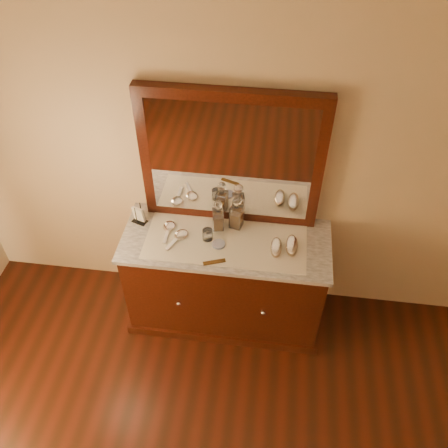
# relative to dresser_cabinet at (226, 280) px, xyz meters

# --- Properties ---
(dresser_cabinet) EXTENTS (1.40, 0.55, 0.82)m
(dresser_cabinet) POSITION_rel_dresser_cabinet_xyz_m (0.00, 0.00, 0.00)
(dresser_cabinet) COLOR black
(dresser_cabinet) RESTS_ON floor
(dresser_plinth) EXTENTS (1.46, 0.59, 0.08)m
(dresser_plinth) POSITION_rel_dresser_cabinet_xyz_m (0.00, 0.00, -0.37)
(dresser_plinth) COLOR black
(dresser_plinth) RESTS_ON floor
(knob_left) EXTENTS (0.04, 0.04, 0.04)m
(knob_left) POSITION_rel_dresser_cabinet_xyz_m (-0.30, -0.28, 0.04)
(knob_left) COLOR silver
(knob_left) RESTS_ON dresser_cabinet
(knob_right) EXTENTS (0.04, 0.04, 0.04)m
(knob_right) POSITION_rel_dresser_cabinet_xyz_m (0.30, -0.28, 0.04)
(knob_right) COLOR silver
(knob_right) RESTS_ON dresser_cabinet
(marble_top) EXTENTS (1.44, 0.59, 0.03)m
(marble_top) POSITION_rel_dresser_cabinet_xyz_m (0.00, 0.00, 0.42)
(marble_top) COLOR silver
(marble_top) RESTS_ON dresser_cabinet
(mirror_frame) EXTENTS (1.20, 0.08, 1.00)m
(mirror_frame) POSITION_rel_dresser_cabinet_xyz_m (0.00, 0.25, 0.94)
(mirror_frame) COLOR black
(mirror_frame) RESTS_ON marble_top
(mirror_glass) EXTENTS (1.06, 0.01, 0.86)m
(mirror_glass) POSITION_rel_dresser_cabinet_xyz_m (0.00, 0.21, 0.94)
(mirror_glass) COLOR white
(mirror_glass) RESTS_ON marble_top
(lace_runner) EXTENTS (1.10, 0.45, 0.00)m
(lace_runner) POSITION_rel_dresser_cabinet_xyz_m (0.00, -0.02, 0.44)
(lace_runner) COLOR silver
(lace_runner) RESTS_ON marble_top
(pin_dish) EXTENTS (0.10, 0.10, 0.02)m
(pin_dish) POSITION_rel_dresser_cabinet_xyz_m (-0.04, -0.06, 0.45)
(pin_dish) COLOR silver
(pin_dish) RESTS_ON lace_runner
(comb) EXTENTS (0.15, 0.08, 0.01)m
(comb) POSITION_rel_dresser_cabinet_xyz_m (-0.05, -0.21, 0.45)
(comb) COLOR brown
(comb) RESTS_ON lace_runner
(napkin_rack) EXTENTS (0.12, 0.09, 0.16)m
(napkin_rack) POSITION_rel_dresser_cabinet_xyz_m (-0.63, 0.10, 0.50)
(napkin_rack) COLOR black
(napkin_rack) RESTS_ON marble_top
(decanter_left) EXTENTS (0.09, 0.09, 0.25)m
(decanter_left) POSITION_rel_dresser_cabinet_xyz_m (-0.07, 0.11, 0.54)
(decanter_left) COLOR #905015
(decanter_left) RESTS_ON lace_runner
(decanter_right) EXTENTS (0.10, 0.10, 0.27)m
(decanter_right) POSITION_rel_dresser_cabinet_xyz_m (0.05, 0.15, 0.55)
(decanter_right) COLOR #905015
(decanter_right) RESTS_ON lace_runner
(brush_near) EXTENTS (0.08, 0.17, 0.05)m
(brush_near) POSITION_rel_dresser_cabinet_xyz_m (0.35, -0.05, 0.47)
(brush_near) COLOR #8F7657
(brush_near) RESTS_ON lace_runner
(brush_far) EXTENTS (0.08, 0.18, 0.05)m
(brush_far) POSITION_rel_dresser_cabinet_xyz_m (0.45, -0.02, 0.47)
(brush_far) COLOR #8F7657
(brush_far) RESTS_ON lace_runner
(hand_mirror_outer) EXTENTS (0.09, 0.22, 0.02)m
(hand_mirror_outer) POSITION_rel_dresser_cabinet_xyz_m (-0.41, 0.05, 0.45)
(hand_mirror_outer) COLOR silver
(hand_mirror_outer) RESTS_ON lace_runner
(hand_mirror_inner) EXTENTS (0.15, 0.23, 0.02)m
(hand_mirror_inner) POSITION_rel_dresser_cabinet_xyz_m (-0.32, -0.02, 0.45)
(hand_mirror_inner) COLOR silver
(hand_mirror_inner) RESTS_ON lace_runner
(tumblers) EXTENTS (0.07, 0.07, 0.08)m
(tumblers) POSITION_rel_dresser_cabinet_xyz_m (-0.12, -0.01, 0.48)
(tumblers) COLOR white
(tumblers) RESTS_ON lace_runner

